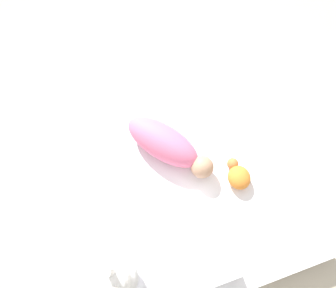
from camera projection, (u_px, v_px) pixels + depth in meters
name	position (u px, v px, depth m)	size (l,w,h in m)	color
ground_plane	(173.00, 155.00, 1.75)	(12.00, 12.00, 0.00)	#B2A893
bed_mattress	(173.00, 151.00, 1.69)	(1.45, 1.09, 0.13)	white
swaddled_baby	(167.00, 145.00, 1.54)	(0.43, 0.37, 0.16)	pink
pillow	(186.00, 251.00, 1.41)	(0.33, 0.37, 0.10)	white
bunny_plush	(118.00, 279.00, 1.31)	(0.16, 0.16, 0.35)	white
turtle_plush	(238.00, 176.00, 1.53)	(0.16, 0.10, 0.08)	orange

